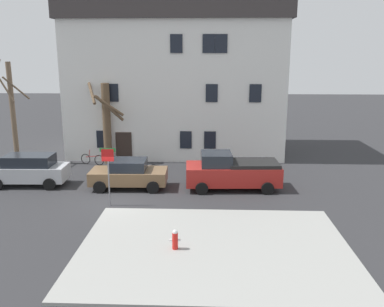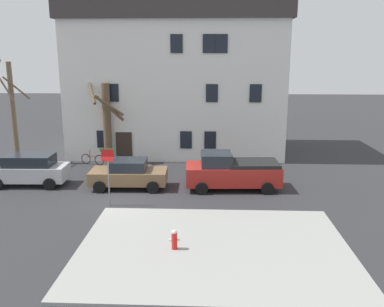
% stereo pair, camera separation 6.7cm
% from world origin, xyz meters
% --- Properties ---
extents(ground_plane, '(120.00, 120.00, 0.00)m').
position_xyz_m(ground_plane, '(0.00, 0.00, 0.00)').
color(ground_plane, '#2D2D30').
extents(sidewalk_slab, '(10.37, 7.80, 0.12)m').
position_xyz_m(sidewalk_slab, '(5.05, -5.14, 0.06)').
color(sidewalk_slab, '#999993').
rests_on(sidewalk_slab, ground_plane).
extents(building_main, '(15.86, 8.31, 11.69)m').
position_xyz_m(building_main, '(2.36, 11.96, 5.93)').
color(building_main, white).
rests_on(building_main, ground_plane).
extents(tree_bare_near, '(2.41, 2.12, 7.28)m').
position_xyz_m(tree_bare_near, '(-8.41, 7.26, 3.77)').
color(tree_bare_near, brown).
rests_on(tree_bare_near, ground_plane).
extents(tree_bare_mid, '(2.61, 1.85, 5.50)m').
position_xyz_m(tree_bare_mid, '(-2.11, 7.56, 2.94)').
color(tree_bare_mid, brown).
rests_on(tree_bare_mid, ground_plane).
extents(car_silver_wagon, '(4.36, 2.08, 1.79)m').
position_xyz_m(car_silver_wagon, '(-5.44, 2.50, 0.93)').
color(car_silver_wagon, '#B7BABF').
rests_on(car_silver_wagon, ground_plane).
extents(car_brown_sedan, '(4.28, 2.19, 1.62)m').
position_xyz_m(car_brown_sedan, '(0.34, 2.25, 0.82)').
color(car_brown_sedan, brown).
rests_on(car_brown_sedan, ground_plane).
extents(pickup_truck_red, '(5.27, 2.50, 2.06)m').
position_xyz_m(pickup_truck_red, '(6.10, 2.37, 0.99)').
color(pickup_truck_red, '#AD231E').
rests_on(pickup_truck_red, ground_plane).
extents(fire_hydrant, '(0.42, 0.22, 0.78)m').
position_xyz_m(fire_hydrant, '(3.55, -5.39, 0.52)').
color(fire_hydrant, red).
rests_on(fire_hydrant, sidewalk_slab).
extents(street_sign_pole, '(0.76, 0.07, 2.91)m').
position_xyz_m(street_sign_pole, '(-0.09, -0.58, 2.03)').
color(street_sign_pole, slate).
rests_on(street_sign_pole, ground_plane).
extents(bicycle_leaning, '(1.70, 0.52, 1.03)m').
position_xyz_m(bicycle_leaning, '(-3.11, 7.16, 0.37)').
color(bicycle_leaning, black).
rests_on(bicycle_leaning, ground_plane).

